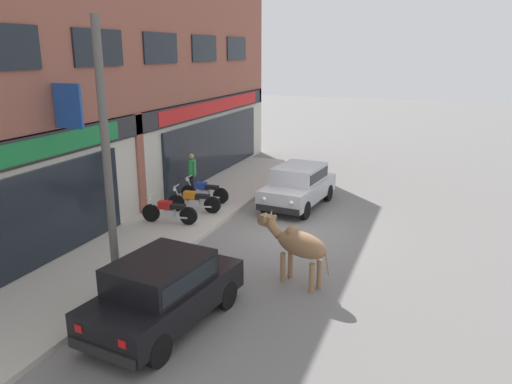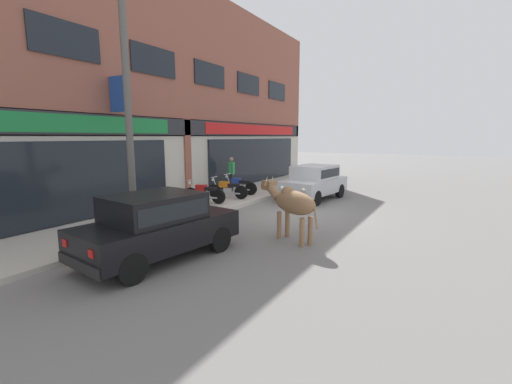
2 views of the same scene
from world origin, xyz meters
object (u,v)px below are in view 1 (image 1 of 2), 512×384
object	(u,v)px
motorcycle_2	(204,191)
pedestrian	(192,170)
car_1	(164,288)
motorcycle_1	(194,201)
car_0	(299,184)
cow	(298,244)
motorcycle_0	(169,211)
utility_pole	(107,161)

from	to	relation	value
motorcycle_2	pedestrian	size ratio (longest dim) A/B	1.13
car_1	motorcycle_1	size ratio (longest dim) A/B	2.08
motorcycle_2	car_0	bearing A→B (deg)	-71.11
cow	motorcycle_2	distance (m)	6.81
motorcycle_0	motorcycle_1	bearing A→B (deg)	-9.38
car_0	pedestrian	xyz separation A→B (m)	(-0.59, 3.88, 0.30)
pedestrian	motorcycle_1	bearing A→B (deg)	-150.78
motorcycle_1	car_1	bearing A→B (deg)	-157.33
motorcycle_0	utility_pole	xyz separation A→B (m)	(-4.31, -1.15, 2.56)
motorcycle_0	pedestrian	size ratio (longest dim) A/B	1.13
car_0	motorcycle_1	bearing A→B (deg)	127.33
motorcycle_1	pedestrian	size ratio (longest dim) A/B	1.13
car_1	motorcycle_0	size ratio (longest dim) A/B	2.07
cow	motorcycle_1	distance (m)	5.89
motorcycle_1	pedestrian	distance (m)	1.99
motorcycle_1	pedestrian	xyz separation A→B (m)	(1.66, 0.93, 0.60)
cow	pedestrian	world-z (taller)	pedestrian
car_0	motorcycle_2	size ratio (longest dim) A/B	2.06
car_1	car_0	bearing A→B (deg)	-1.91
pedestrian	utility_pole	bearing A→B (deg)	-165.50
motorcycle_1	car_0	bearing A→B (deg)	-52.67
motorcycle_2	cow	bearing A→B (deg)	-134.93
car_1	pedestrian	size ratio (longest dim) A/B	2.34
utility_pole	motorcycle_0	bearing A→B (deg)	14.91
pedestrian	utility_pole	world-z (taller)	utility_pole
car_1	pedestrian	bearing A→B (deg)	24.08
car_1	pedestrian	xyz separation A→B (m)	(8.03, 3.59, 0.30)
motorcycle_2	car_1	bearing A→B (deg)	-159.24
cow	car_0	bearing A→B (deg)	15.81
cow	pedestrian	xyz separation A→B (m)	(5.28, 5.54, 0.11)
motorcycle_2	utility_pole	distance (m)	7.29
motorcycle_0	pedestrian	xyz separation A→B (m)	(2.91, 0.72, 0.60)
car_0	motorcycle_1	distance (m)	3.72
cow	utility_pole	bearing A→B (deg)	117.77
car_1	motorcycle_1	distance (m)	6.91
cow	motorcycle_0	size ratio (longest dim) A/B	1.11
motorcycle_1	pedestrian	world-z (taller)	pedestrian
cow	car_1	size ratio (longest dim) A/B	0.54
pedestrian	motorcycle_0	bearing A→B (deg)	-166.10
cow	motorcycle_0	xyz separation A→B (m)	(2.38, 4.82, -0.49)
car_0	motorcycle_1	xyz separation A→B (m)	(-2.25, 2.95, -0.30)
cow	motorcycle_2	world-z (taller)	cow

